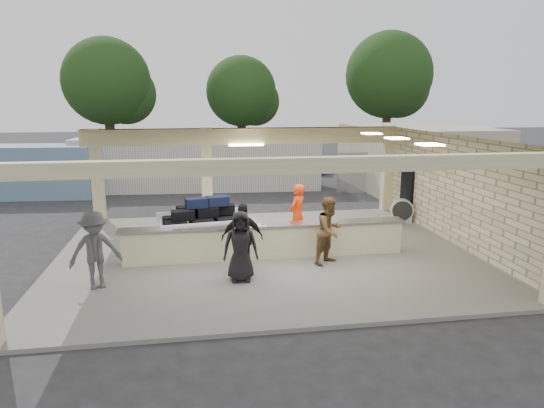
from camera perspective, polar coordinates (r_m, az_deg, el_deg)
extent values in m
plane|color=#242527|center=(14.59, -0.98, -6.02)|extent=(120.00, 120.00, 0.00)
cube|color=slate|center=(14.58, -0.99, -5.83)|extent=(12.00, 10.00, 0.10)
cube|color=tan|center=(13.90, -1.04, 7.82)|extent=(12.00, 10.00, 0.02)
cube|color=beige|center=(16.12, 20.61, 1.37)|extent=(0.02, 10.00, 3.50)
cube|color=black|center=(18.99, 15.57, 1.41)|extent=(0.10, 0.95, 2.10)
cube|color=tan|center=(18.62, -3.16, 8.00)|extent=(12.00, 0.50, 0.60)
cube|color=tan|center=(9.17, 3.35, 4.58)|extent=(12.00, 0.30, 0.30)
cube|color=tan|center=(19.00, -19.86, 3.12)|extent=(0.40, 0.40, 3.50)
cube|color=tan|center=(18.68, -7.70, 3.59)|extent=(0.40, 0.40, 3.50)
cube|color=tan|center=(20.28, 13.44, 4.05)|extent=(0.40, 0.40, 3.50)
cube|color=white|center=(18.40, -3.06, 6.95)|extent=(1.30, 0.12, 0.06)
cube|color=#FFEABF|center=(16.32, 11.64, 8.12)|extent=(0.55, 0.55, 0.04)
cube|color=#FFEABF|center=(14.47, 14.46, 7.50)|extent=(0.55, 0.55, 0.04)
cube|color=#FFEABF|center=(12.67, 18.07, 6.66)|extent=(0.55, 0.55, 0.04)
cube|color=beige|center=(13.95, -0.69, -4.50)|extent=(8.00, 0.50, 0.90)
cube|color=#B7B7BC|center=(13.82, -0.70, -2.52)|extent=(8.20, 0.58, 0.06)
cube|color=silver|center=(14.79, -7.93, -2.83)|extent=(2.92, 1.98, 0.13)
cylinder|color=black|center=(14.22, -11.86, -5.43)|extent=(0.19, 0.45, 0.44)
cylinder|color=black|center=(15.37, -12.26, -4.11)|extent=(0.19, 0.45, 0.44)
cylinder|color=black|center=(14.54, -3.25, -4.78)|extent=(0.19, 0.45, 0.44)
cylinder|color=black|center=(15.67, -4.28, -3.55)|extent=(0.19, 0.45, 0.44)
cube|color=silver|center=(15.52, -8.43, -1.30)|extent=(2.71, 0.41, 0.33)
cube|color=silver|center=(13.95, -7.43, -2.81)|extent=(2.71, 0.41, 0.33)
cube|color=black|center=(14.32, -11.20, -2.59)|extent=(0.68, 0.49, 0.28)
cube|color=black|center=(14.41, -8.18, -2.39)|extent=(0.68, 0.49, 0.28)
cube|color=black|center=(14.54, -5.20, -2.19)|extent=(0.68, 0.49, 0.28)
cube|color=black|center=(14.95, -11.46, -1.97)|extent=(0.68, 0.49, 0.28)
cube|color=black|center=(15.04, -8.56, -1.78)|extent=(0.68, 0.49, 0.28)
cube|color=black|center=(15.16, -5.70, -1.59)|extent=(0.68, 0.49, 0.28)
cube|color=black|center=(14.38, -10.43, -1.29)|extent=(0.68, 0.49, 0.28)
cube|color=black|center=(14.69, -7.57, -0.91)|extent=(0.68, 0.49, 0.28)
cube|color=black|center=(14.99, -5.65, -0.60)|extent=(0.68, 0.49, 0.28)
cube|color=black|center=(14.93, -9.84, -0.77)|extent=(0.68, 0.49, 0.28)
cube|color=black|center=(14.58, -8.87, 0.14)|extent=(0.68, 0.49, 0.28)
cube|color=black|center=(14.78, -6.42, 0.37)|extent=(0.68, 0.49, 0.28)
cylinder|color=silver|center=(18.36, 15.04, -0.69)|extent=(0.86, 0.50, 0.82)
cylinder|color=black|center=(18.36, 15.04, -0.69)|extent=(0.78, 0.51, 0.72)
cube|color=silver|center=(18.33, 14.20, -1.82)|extent=(0.05, 0.45, 0.27)
cube|color=silver|center=(18.55, 15.75, -1.75)|extent=(0.05, 0.45, 0.27)
imported|color=#FA370D|center=(15.03, 3.00, -1.27)|extent=(0.75, 0.78, 1.92)
imported|color=brown|center=(13.43, 6.81, -3.09)|extent=(0.97, 0.86, 1.88)
imported|color=black|center=(12.68, -3.52, -4.00)|extent=(1.09, 0.40, 1.86)
imported|color=#49494D|center=(12.33, -20.08, -5.14)|extent=(1.29, 0.82, 1.89)
imported|color=black|center=(12.10, -3.72, -4.98)|extent=(0.89, 0.40, 1.78)
imported|color=silver|center=(29.29, 13.78, 4.25)|extent=(5.27, 3.66, 1.37)
imported|color=silver|center=(32.05, 18.92, 4.81)|extent=(5.36, 3.07, 1.59)
imported|color=black|center=(30.62, 2.63, 4.91)|extent=(4.31, 2.65, 1.36)
cube|color=silver|center=(25.26, -8.58, 4.73)|extent=(12.43, 3.20, 2.67)
cylinder|color=gray|center=(24.03, 7.74, 3.57)|extent=(0.06, 0.06, 2.00)
cylinder|color=gray|center=(24.69, 12.20, 3.64)|extent=(0.06, 0.06, 2.00)
cylinder|color=gray|center=(25.49, 16.40, 3.68)|extent=(0.06, 0.06, 2.00)
cylinder|color=gray|center=(26.41, 20.32, 3.70)|extent=(0.06, 0.06, 2.00)
cylinder|color=gray|center=(27.45, 23.97, 3.70)|extent=(0.06, 0.06, 2.00)
cylinder|color=gray|center=(28.59, 27.34, 3.69)|extent=(0.06, 0.06, 2.00)
cube|color=gray|center=(26.41, 20.32, 3.70)|extent=(12.00, 0.02, 2.00)
cylinder|color=gray|center=(26.29, 20.48, 5.85)|extent=(12.00, 0.05, 0.05)
cylinder|color=#382619|center=(38.26, -18.50, 8.13)|extent=(0.70, 0.70, 4.50)
sphere|color=black|center=(38.21, -18.87, 13.51)|extent=(6.30, 6.30, 6.30)
sphere|color=black|center=(38.62, -16.84, 12.28)|extent=(4.50, 4.50, 4.50)
cylinder|color=#382619|center=(40.00, -3.58, 8.52)|extent=(0.70, 0.70, 4.00)
sphere|color=black|center=(39.92, -3.65, 13.10)|extent=(5.60, 5.60, 5.60)
sphere|color=black|center=(40.65, -2.00, 11.98)|extent=(4.00, 4.00, 4.00)
cylinder|color=#382619|center=(41.94, 13.31, 9.07)|extent=(0.70, 0.70, 5.00)
sphere|color=black|center=(41.93, 13.58, 14.53)|extent=(7.00, 7.00, 7.00)
sphere|color=black|center=(42.92, 14.71, 13.08)|extent=(5.00, 5.00, 5.00)
cube|color=#BCB395|center=(26.52, 16.53, 5.30)|extent=(6.00, 8.00, 3.20)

